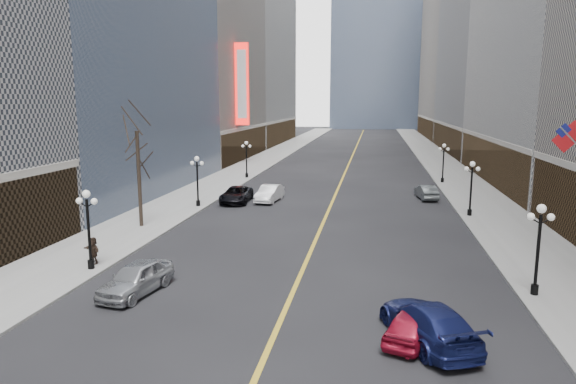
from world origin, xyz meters
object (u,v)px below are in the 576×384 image
(streetlamp_east_3, at_px, (443,159))
(streetlamp_west_2, at_px, (197,176))
(car_sb_mid, at_px, (412,325))
(car_sb_near, at_px, (428,322))
(car_nb_far, at_px, (236,195))
(car_sb_far, at_px, (426,192))
(streetlamp_east_2, at_px, (471,183))
(streetlamp_west_1, at_px, (88,221))
(streetlamp_west_3, at_px, (246,155))
(streetlamp_east_1, at_px, (539,240))
(car_nb_near, at_px, (136,278))
(car_nb_mid, at_px, (270,193))

(streetlamp_east_3, height_order, streetlamp_west_2, same)
(car_sb_mid, bearing_deg, car_sb_near, -156.71)
(car_nb_far, distance_m, car_sb_far, 18.61)
(streetlamp_east_2, distance_m, car_nb_far, 21.11)
(car_sb_near, relative_size, car_sb_far, 1.31)
(streetlamp_west_1, xyz_separation_m, car_sb_mid, (17.34, -5.78, -2.24))
(streetlamp_east_3, height_order, streetlamp_west_3, same)
(streetlamp_west_2, relative_size, car_nb_far, 0.84)
(streetlamp_east_1, bearing_deg, streetlamp_east_3, 90.00)
(streetlamp_west_3, distance_m, car_sb_near, 45.49)
(streetlamp_east_2, bearing_deg, car_nb_near, -133.15)
(car_nb_far, height_order, car_sb_far, car_nb_far)
(streetlamp_east_2, bearing_deg, car_nb_far, 172.15)
(streetlamp_west_3, bearing_deg, car_nb_far, -79.52)
(streetlamp_west_2, bearing_deg, streetlamp_east_3, 37.33)
(streetlamp_east_1, xyz_separation_m, car_sb_near, (-5.63, -5.74, -2.09))
(streetlamp_west_1, relative_size, car_sb_mid, 1.17)
(streetlamp_west_1, distance_m, car_sb_far, 33.04)
(streetlamp_west_2, height_order, car_sb_near, streetlamp_west_2)
(streetlamp_east_1, distance_m, car_sb_near, 8.31)
(car_sb_far, bearing_deg, streetlamp_east_3, -113.74)
(car_nb_far, xyz_separation_m, car_sb_mid, (14.54, -26.65, -0.09))
(car_nb_mid, bearing_deg, streetlamp_west_2, -140.29)
(streetlamp_west_3, height_order, car_sb_far, streetlamp_west_3)
(streetlamp_west_3, distance_m, car_nb_mid, 15.43)
(streetlamp_west_1, xyz_separation_m, streetlamp_west_3, (0.00, 36.00, 0.00))
(streetlamp_east_3, relative_size, car_nb_far, 0.84)
(streetlamp_west_3, distance_m, car_nb_far, 15.54)
(car_sb_far, bearing_deg, streetlamp_west_3, -35.31)
(streetlamp_east_2, height_order, streetlamp_west_3, same)
(streetlamp_east_2, distance_m, car_sb_mid, 24.69)
(car_nb_near, height_order, car_nb_far, car_nb_near)
(car_sb_near, bearing_deg, car_sb_far, -118.07)
(streetlamp_east_1, relative_size, car_sb_near, 0.81)
(streetlamp_east_1, xyz_separation_m, car_nb_far, (-20.80, 20.87, -2.15))
(streetlamp_east_3, distance_m, car_nb_near, 43.47)
(streetlamp_east_2, xyz_separation_m, streetlamp_west_2, (-23.60, 0.00, 0.00))
(streetlamp_west_2, bearing_deg, streetlamp_east_2, 0.00)
(streetlamp_east_2, distance_m, streetlamp_west_2, 23.60)
(car_nb_mid, distance_m, car_nb_far, 3.18)
(car_nb_near, height_order, car_nb_mid, car_nb_near)
(streetlamp_west_3, distance_m, car_nb_near, 39.07)
(car_sb_near, bearing_deg, streetlamp_west_1, -40.62)
(car_sb_near, bearing_deg, car_nb_near, -34.88)
(streetlamp_west_3, bearing_deg, streetlamp_east_2, -37.33)
(streetlamp_west_3, bearing_deg, car_sb_near, -66.71)
(car_sb_near, distance_m, car_sb_mid, 0.65)
(streetlamp_east_2, xyz_separation_m, car_sb_far, (-2.80, 7.58, -2.20))
(streetlamp_east_2, relative_size, car_sb_mid, 1.17)
(streetlamp_east_2, height_order, car_nb_mid, streetlamp_east_2)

